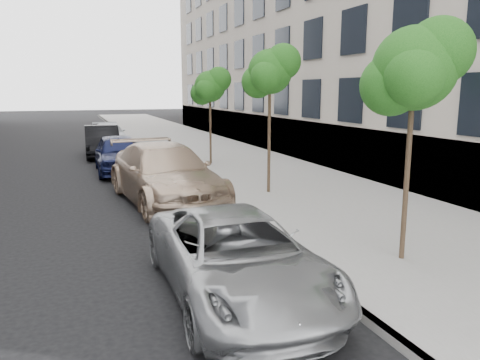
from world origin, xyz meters
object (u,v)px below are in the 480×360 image
sedan_rear (109,134)px  minivan (237,256)px  sedan_blue (119,154)px  sedan_black (102,141)px  suv (165,174)px  tree_near (416,68)px  tree_far (210,86)px  tree_mid (271,72)px

sedan_rear → minivan: bearing=-92.5°
sedan_blue → sedan_black: size_ratio=0.97×
suv → sedan_blue: size_ratio=1.31×
tree_near → tree_far: size_ratio=1.07×
tree_near → sedan_black: 18.80m
tree_far → tree_mid: bearing=-90.0°
tree_near → sedan_blue: size_ratio=0.98×
tree_mid → minivan: 8.26m
minivan → sedan_black: sedan_black is taller
suv → sedan_rear: size_ratio=1.33×
tree_near → sedan_rear: tree_near is taller
tree_near → minivan: tree_near is taller
suv → sedan_blue: (-0.76, 5.96, -0.09)m
sedan_black → sedan_rear: (0.80, 5.28, -0.12)m
minivan → sedan_blue: bearing=93.6°
tree_far → tree_near: bearing=-90.0°
tree_near → tree_mid: size_ratio=0.98×
tree_far → suv: 7.55m
tree_far → minivan: bearing=-105.0°
minivan → sedan_black: 18.26m
tree_near → tree_mid: (-0.00, 6.50, 0.17)m
sedan_black → tree_mid: bearing=-67.3°
tree_mid → sedan_rear: (-3.58, 16.81, -3.28)m
tree_far → sedan_rear: tree_far is taller
tree_far → sedan_blue: 4.94m
tree_near → tree_far: tree_near is taller
tree_mid → sedan_black: 12.73m
minivan → suv: (0.22, 6.97, 0.19)m
sedan_blue → sedan_black: (-0.29, 5.31, -0.00)m
tree_near → tree_mid: tree_mid is taller
minivan → sedan_blue: sedan_blue is taller
suv → sedan_black: (-1.05, 11.27, -0.10)m
tree_near → suv: (-3.33, 6.76, -2.89)m
tree_mid → minivan: tree_mid is taller
tree_mid → minivan: (-3.55, -6.71, -3.25)m
tree_mid → sedan_rear: tree_mid is taller
tree_far → minivan: tree_far is taller
minivan → sedan_rear: 23.52m
sedan_rear → tree_near: bearing=-83.9°
tree_near → sedan_blue: tree_near is taller
tree_mid → sedan_blue: (-4.09, 6.22, -3.15)m
tree_mid → sedan_black: bearing=110.8°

